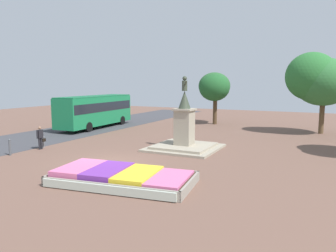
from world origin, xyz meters
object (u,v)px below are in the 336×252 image
object	(u,v)px
city_bus	(96,109)
kerb_bollard_mid_a	(10,147)
flower_planter	(120,177)
statue_monument	(184,135)
pedestrian_with_handbag	(40,137)
kerb_bollard_mid_b	(43,141)

from	to	relation	value
city_bus	kerb_bollard_mid_a	distance (m)	12.83
flower_planter	statue_monument	bearing A→B (deg)	93.02
statue_monument	flower_planter	bearing A→B (deg)	-86.98
pedestrian_with_handbag	kerb_bollard_mid_b	size ratio (longest dim) A/B	1.92
flower_planter	kerb_bollard_mid_a	bearing A→B (deg)	169.84
flower_planter	kerb_bollard_mid_b	distance (m)	10.34
city_bus	kerb_bollard_mid_b	xyz separation A→B (m)	(3.15, -9.64, -1.39)
city_bus	kerb_bollard_mid_a	xyz separation A→B (m)	(3.22, -12.35, -1.28)
statue_monument	kerb_bollard_mid_b	distance (m)	9.75
statue_monument	pedestrian_with_handbag	world-z (taller)	statue_monument
statue_monument	pedestrian_with_handbag	bearing A→B (deg)	-153.31
city_bus	pedestrian_with_handbag	size ratio (longest dim) A/B	6.22
flower_planter	kerb_bollard_mid_b	bearing A→B (deg)	154.96
statue_monument	pedestrian_with_handbag	xyz separation A→B (m)	(-8.66, -4.35, -0.08)
kerb_bollard_mid_b	flower_planter	bearing A→B (deg)	-25.04
statue_monument	kerb_bollard_mid_b	size ratio (longest dim) A/B	6.04
pedestrian_with_handbag	kerb_bollard_mid_b	xyz separation A→B (m)	(-0.27, 0.49, -0.44)
flower_planter	pedestrian_with_handbag	bearing A→B (deg)	156.86
flower_planter	city_bus	distance (m)	18.86
flower_planter	pedestrian_with_handbag	world-z (taller)	pedestrian_with_handbag
pedestrian_with_handbag	kerb_bollard_mid_b	distance (m)	0.71
kerb_bollard_mid_b	city_bus	bearing A→B (deg)	108.08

